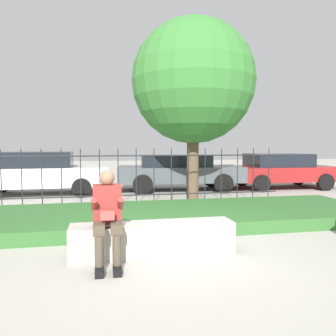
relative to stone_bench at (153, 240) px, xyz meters
The scene contains 9 objects.
ground_plane 0.42m from the stone_bench, ahead, with size 60.00×60.00×0.00m, color #A8A399.
stone_bench is the anchor object (origin of this frame).
person_seated_reader 0.86m from the stone_bench, 158.01° to the right, with size 0.42×0.73×1.27m.
grass_berm 2.04m from the stone_bench, 79.89° to the left, with size 9.52×2.61×0.25m.
iron_fence 3.91m from the stone_bench, 84.69° to the left, with size 7.52×0.03×1.53m.
car_parked_left 7.16m from the stone_bench, 113.32° to the left, with size 4.42×2.06×1.40m.
car_parked_right 8.78m from the stone_bench, 48.46° to the left, with size 3.97×2.10×1.30m.
car_parked_center 6.97m from the stone_bench, 73.99° to the left, with size 4.51×2.19×1.26m.
tree_behind_fence 6.07m from the stone_bench, 68.19° to the left, with size 3.63×3.63×5.29m.
Camera 1 is at (-1.05, -4.69, 1.61)m, focal length 35.00 mm.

